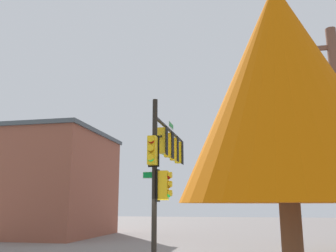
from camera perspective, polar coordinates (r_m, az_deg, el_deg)
signal_pole_assembly at (r=15.68m, az=-0.45°, el=-4.83°), size 6.19×1.15×6.42m
tree_near at (r=6.51m, az=17.46°, el=5.99°), size 3.55×3.55×6.25m
brick_building at (r=29.09m, az=-16.39°, el=-8.66°), size 9.47×6.21×7.82m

